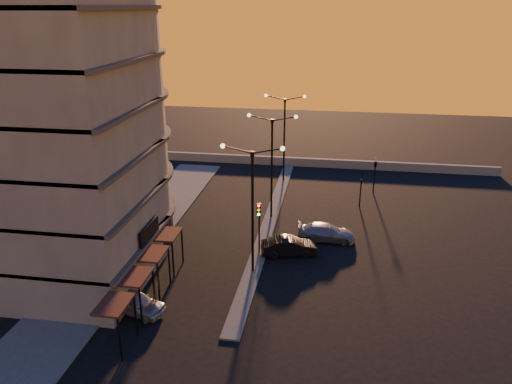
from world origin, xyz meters
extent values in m
plane|color=black|center=(0.00, 0.00, 0.00)|extent=(120.00, 120.00, 0.00)
cube|color=#484846|center=(-10.50, 4.00, 0.06)|extent=(5.00, 40.00, 0.12)
cube|color=#484846|center=(0.00, 10.00, 0.06)|extent=(1.20, 36.00, 0.12)
cube|color=slate|center=(2.00, 26.00, 0.50)|extent=(44.00, 0.50, 1.00)
cylinder|color=slate|center=(-14.00, 2.00, 12.50)|extent=(14.00, 14.00, 25.00)
cube|color=slate|center=(-14.00, -3.00, 12.50)|extent=(14.00, 10.00, 25.00)
cylinder|color=black|center=(-14.00, 2.00, 1.60)|extent=(14.16, 14.16, 2.40)
cube|color=black|center=(-6.80, -2.00, 3.60)|extent=(0.15, 3.20, 1.20)
cylinder|color=black|center=(0.00, 0.00, 4.50)|extent=(0.18, 0.18, 9.00)
cube|color=black|center=(0.00, 0.00, 8.90)|extent=(0.25, 0.25, 0.35)
sphere|color=#FFE5B2|center=(-2.00, 0.00, 9.35)|extent=(0.32, 0.32, 0.32)
sphere|color=#FFE5B2|center=(2.00, 0.00, 9.35)|extent=(0.32, 0.32, 0.32)
cylinder|color=black|center=(0.00, 10.00, 4.50)|extent=(0.18, 0.18, 9.00)
cube|color=black|center=(0.00, 10.00, 8.90)|extent=(0.25, 0.25, 0.35)
sphere|color=#FFE5B2|center=(-2.00, 10.00, 9.35)|extent=(0.32, 0.32, 0.32)
sphere|color=#FFE5B2|center=(2.00, 10.00, 9.35)|extent=(0.32, 0.32, 0.32)
cylinder|color=black|center=(0.00, 20.00, 4.50)|extent=(0.18, 0.18, 9.00)
cube|color=black|center=(0.00, 20.00, 8.90)|extent=(0.25, 0.25, 0.35)
sphere|color=#FFE5B2|center=(-2.00, 20.00, 9.35)|extent=(0.32, 0.32, 0.32)
sphere|color=#FFE5B2|center=(2.00, 20.00, 9.35)|extent=(0.32, 0.32, 0.32)
cylinder|color=black|center=(0.00, 3.00, 1.60)|extent=(0.12, 0.12, 3.20)
cube|color=black|center=(0.00, 2.82, 3.75)|extent=(0.28, 0.16, 1.00)
sphere|color=#FF0C05|center=(0.00, 2.72, 4.10)|extent=(0.20, 0.20, 0.20)
sphere|color=orange|center=(0.00, 2.72, 3.75)|extent=(0.20, 0.20, 0.20)
sphere|color=#0CFF26|center=(0.00, 2.72, 3.40)|extent=(0.20, 0.20, 0.20)
cylinder|color=black|center=(8.00, 14.00, 1.40)|extent=(0.12, 0.12, 2.80)
imported|color=black|center=(8.00, 14.00, 3.20)|extent=(0.13, 0.16, 0.80)
cylinder|color=black|center=(9.50, 18.00, 1.40)|extent=(0.12, 0.12, 2.80)
imported|color=black|center=(9.50, 18.00, 3.20)|extent=(0.42, 1.99, 0.80)
imported|color=#A4A7AC|center=(-6.50, -6.10, 0.70)|extent=(4.37, 2.62, 1.39)
imported|color=black|center=(2.33, 3.15, 0.71)|extent=(4.55, 2.47, 1.42)
imported|color=gray|center=(5.06, 6.18, 0.68)|extent=(4.71, 1.94, 1.36)
camera|label=1|loc=(5.37, -31.28, 18.13)|focal=35.00mm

